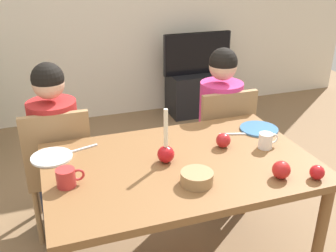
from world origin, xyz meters
The scene contains 18 objects.
dining_table centered at (0.00, 0.00, 0.67)m, with size 1.40×0.90×0.75m.
chair_left centered at (-0.60, 0.61, 0.51)m, with size 0.40×0.40×0.90m.
chair_right centered at (0.54, 0.61, 0.51)m, with size 0.40×0.40×0.90m.
person_left_child centered at (-0.60, 0.64, 0.57)m, with size 0.30×0.30×1.17m.
person_right_child centered at (0.54, 0.64, 0.57)m, with size 0.30×0.30×1.17m.
tv_stand centered at (1.07, 2.30, 0.24)m, with size 0.64×0.40×0.48m, color black.
tv centered at (1.07, 2.30, 0.71)m, with size 0.79×0.05×0.46m.
candle_centerpiece centered at (-0.07, 0.02, 0.81)m, with size 0.09×0.09×0.30m.
plate_left centered at (-0.63, 0.26, 0.76)m, with size 0.22×0.22×0.01m, color silver.
plate_right centered at (0.60, 0.22, 0.76)m, with size 0.23×0.23×0.01m, color teal.
mug_left centered at (-0.58, -0.04, 0.79)m, with size 0.13×0.09×0.09m.
mug_right centered at (0.51, -0.01, 0.79)m, with size 0.12×0.08×0.09m.
fork_left centered at (-0.47, 0.31, 0.75)m, with size 0.18×0.01×0.01m, color silver.
fork_right centered at (0.42, 0.20, 0.75)m, with size 0.18×0.01×0.01m, color silver.
bowl_walnuts centered at (0.00, -0.22, 0.78)m, with size 0.16×0.16×0.06m, color #99754C.
apple_near_candle centered at (0.56, -0.37, 0.79)m, with size 0.07×0.07×0.07m, color red.
apple_by_left_plate centered at (0.29, 0.08, 0.79)m, with size 0.08×0.08×0.08m, color #AD1C1F.
apple_by_right_mug centered at (0.40, -0.31, 0.79)m, with size 0.09×0.09×0.09m, color red.
Camera 1 is at (-0.64, -1.66, 1.76)m, focal length 41.64 mm.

